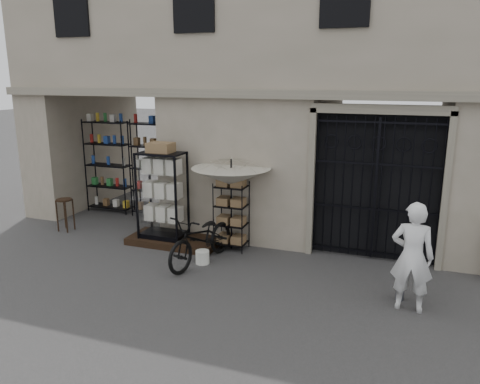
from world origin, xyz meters
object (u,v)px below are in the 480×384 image
at_px(bicycle, 202,263).
at_px(steel_bollard, 401,279).
at_px(shopkeeper, 407,309).
at_px(display_cabinet, 162,200).
at_px(wooden_stool, 65,214).
at_px(wire_rack, 231,217).
at_px(market_umbrella, 231,172).
at_px(white_bucket, 202,257).

xyz_separation_m(bicycle, steel_bollard, (3.72, -0.32, 0.37)).
bearing_deg(steel_bollard, shopkeeper, -65.64).
height_order(display_cabinet, wooden_stool, display_cabinet).
bearing_deg(shopkeeper, bicycle, -6.55).
xyz_separation_m(display_cabinet, steel_bollard, (4.98, -1.06, -0.63)).
bearing_deg(wire_rack, steel_bollard, -32.46).
relative_size(market_umbrella, white_bucket, 8.58).
xyz_separation_m(wire_rack, shopkeeper, (3.59, -1.54, -0.71)).
bearing_deg(market_umbrella, bicycle, -105.74).
height_order(display_cabinet, market_umbrella, market_umbrella).
bearing_deg(shopkeeper, display_cabinet, -12.32).
xyz_separation_m(display_cabinet, market_umbrella, (1.53, 0.19, 0.69)).
height_order(wire_rack, white_bucket, wire_rack).
height_order(wire_rack, steel_bollard, wire_rack).
distance_m(steel_bollard, shopkeeper, 0.48).
relative_size(white_bucket, bicycle, 0.14).
distance_m(wooden_stool, steel_bollard, 7.69).
bearing_deg(display_cabinet, wire_rack, 28.36).
xyz_separation_m(display_cabinet, wooden_stool, (-2.63, -0.02, -0.58)).
distance_m(display_cabinet, wooden_stool, 2.69).
xyz_separation_m(bicycle, wooden_stool, (-3.90, 0.72, 0.41)).
bearing_deg(bicycle, market_umbrella, 86.56).
bearing_deg(white_bucket, shopkeeper, -8.69).
bearing_deg(steel_bollard, white_bucket, 175.33).
bearing_deg(wooden_stool, display_cabinet, 0.33).
bearing_deg(steel_bollard, wire_rack, 159.98).
bearing_deg(bicycle, display_cabinet, 162.09).
bearing_deg(display_cabinet, steel_bollard, 8.80).
distance_m(wire_rack, market_umbrella, 0.97).
bearing_deg(steel_bollard, market_umbrella, 160.15).
distance_m(wire_rack, bicycle, 1.21).
distance_m(wire_rack, wooden_stool, 4.17).
height_order(white_bucket, shopkeeper, white_bucket).
relative_size(display_cabinet, wooden_stool, 2.61).
bearing_deg(shopkeeper, wooden_stool, -7.33).
relative_size(display_cabinet, wire_rack, 1.40).
xyz_separation_m(display_cabinet, wire_rack, (1.52, 0.20, -0.28)).
height_order(bicycle, wooden_stool, bicycle).
height_order(market_umbrella, steel_bollard, market_umbrella).
relative_size(wooden_stool, steel_bollard, 1.07).
xyz_separation_m(wire_rack, steel_bollard, (3.46, -1.26, -0.35)).
bearing_deg(market_umbrella, shopkeeper, -23.13).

